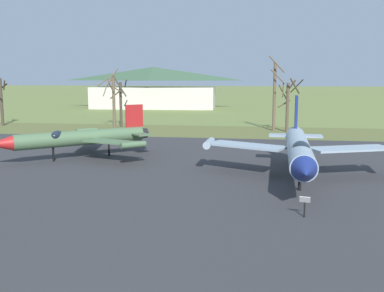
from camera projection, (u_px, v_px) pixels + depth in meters
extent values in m
cube|color=#333335|center=(170.00, 198.00, 25.42)|extent=(76.25, 49.54, 0.05)
cube|color=brown|center=(218.00, 132.00, 55.48)|extent=(136.25, 12.00, 0.06)
cylinder|color=#8EA3B2|center=(299.00, 149.00, 29.43)|extent=(2.04, 13.04, 1.50)
cone|color=navy|center=(305.00, 172.00, 22.35)|extent=(1.45, 1.68, 1.38)
cylinder|color=black|center=(295.00, 135.00, 36.03)|extent=(1.08, 0.87, 1.05)
ellipsoid|color=#19232D|center=(301.00, 150.00, 26.62)|extent=(1.10, 2.08, 1.04)
cube|color=#8EA3B2|center=(247.00, 146.00, 31.53)|extent=(5.90, 4.24, 0.14)
cube|color=#8EA3B2|center=(351.00, 149.00, 30.21)|extent=(5.93, 3.88, 0.14)
cylinder|color=#8EA3B2|center=(209.00, 143.00, 32.63)|extent=(0.66, 2.42, 0.56)
cube|color=navy|center=(296.00, 112.00, 34.90)|extent=(0.24, 1.56, 2.50)
cube|color=#8EA3B2|center=(280.00, 135.00, 35.26)|extent=(1.81, 1.47, 0.14)
cube|color=#8EA3B2|center=(311.00, 136.00, 34.82)|extent=(1.81, 1.47, 0.14)
cylinder|color=black|center=(300.00, 180.00, 26.89)|extent=(0.20, 0.20, 1.40)
cylinder|color=black|center=(296.00, 162.00, 32.43)|extent=(0.20, 0.20, 1.40)
cylinder|color=black|center=(304.00, 210.00, 21.81)|extent=(0.08, 0.08, 0.79)
cube|color=white|center=(305.00, 200.00, 21.72)|extent=(0.55, 0.34, 0.34)
cylinder|color=#4C6B47|center=(82.00, 138.00, 37.16)|extent=(9.05, 8.09, 1.26)
cylinder|color=black|center=(143.00, 133.00, 40.18)|extent=(1.10, 1.12, 0.88)
ellipsoid|color=#19232D|center=(57.00, 135.00, 36.04)|extent=(0.85, 1.61, 0.80)
cube|color=#4C6B47|center=(88.00, 134.00, 40.46)|extent=(2.54, 4.88, 0.12)
cube|color=#4C6B47|center=(113.00, 142.00, 35.55)|extent=(4.97, 3.12, 0.12)
cylinder|color=#4C6B47|center=(87.00, 131.00, 42.77)|extent=(1.83, 1.67, 0.47)
cylinder|color=#4C6B47|center=(133.00, 145.00, 33.99)|extent=(1.83, 1.67, 0.47)
cube|color=#B21E1E|center=(134.00, 116.00, 39.49)|extent=(1.34, 1.19, 1.98)
cube|color=#4C6B47|center=(129.00, 131.00, 40.76)|extent=(2.20, 2.28, 0.12)
cube|color=#4C6B47|center=(141.00, 134.00, 38.67)|extent=(2.20, 2.28, 0.12)
cylinder|color=black|center=(53.00, 155.00, 36.08)|extent=(0.17, 0.17, 1.17)
cylinder|color=black|center=(109.00, 150.00, 38.62)|extent=(0.17, 0.17, 1.17)
cylinder|color=#42382D|center=(1.00, 102.00, 61.67)|extent=(0.41, 0.41, 6.62)
cylinder|color=#42382D|center=(4.00, 85.00, 61.57)|extent=(0.90, 0.99, 1.43)
cylinder|color=#42382D|center=(3.00, 87.00, 62.01)|extent=(1.49, 0.40, 1.14)
cylinder|color=brown|center=(114.00, 103.00, 58.79)|extent=(0.39, 0.39, 6.67)
cylinder|color=brown|center=(112.00, 78.00, 58.95)|extent=(1.48, 0.89, 2.43)
cylinder|color=brown|center=(107.00, 79.00, 59.29)|extent=(1.88, 2.44, 1.86)
cylinder|color=brown|center=(116.00, 94.00, 59.37)|extent=(1.68, 0.23, 1.32)
cylinder|color=brown|center=(107.00, 86.00, 58.76)|extent=(0.53, 2.08, 2.70)
cylinder|color=#42382D|center=(121.00, 105.00, 60.12)|extent=(0.36, 0.36, 6.09)
cylinder|color=#42382D|center=(111.00, 86.00, 59.18)|extent=(1.61, 2.37, 1.53)
cylinder|color=#42382D|center=(126.00, 103.00, 60.37)|extent=(0.90, 1.31, 0.95)
cylinder|color=#42382D|center=(126.00, 83.00, 59.88)|extent=(0.80, 1.44, 1.09)
cylinder|color=#42382D|center=(120.00, 86.00, 58.90)|extent=(1.81, 0.55, 2.83)
cylinder|color=#42382D|center=(118.00, 90.00, 58.82)|extent=(2.09, 0.25, 1.18)
cylinder|color=brown|center=(274.00, 97.00, 55.62)|extent=(0.37, 0.37, 8.59)
cylinder|color=brown|center=(278.00, 77.00, 54.34)|extent=(1.87, 0.81, 1.79)
cylinder|color=brown|center=(277.00, 64.00, 54.03)|extent=(2.05, 0.52, 2.12)
cylinder|color=brown|center=(283.00, 92.00, 54.85)|extent=(1.24, 2.10, 1.95)
cylinder|color=brown|center=(287.00, 108.00, 54.68)|extent=(0.37, 0.37, 6.09)
cylinder|color=brown|center=(284.00, 104.00, 55.36)|extent=(1.61, 0.88, 0.97)
cylinder|color=brown|center=(295.00, 86.00, 53.56)|extent=(1.43, 1.75, 1.95)
cylinder|color=brown|center=(283.00, 90.00, 54.48)|extent=(0.30, 1.31, 1.67)
cylinder|color=brown|center=(297.00, 86.00, 54.73)|extent=(1.46, 2.35, 1.76)
cylinder|color=brown|center=(291.00, 86.00, 54.74)|extent=(1.30, 0.96, 1.69)
cube|color=beige|center=(153.00, 98.00, 95.40)|extent=(26.44, 9.33, 4.55)
pyramid|color=#38563D|center=(153.00, 74.00, 94.61)|extent=(27.76, 9.80, 2.84)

